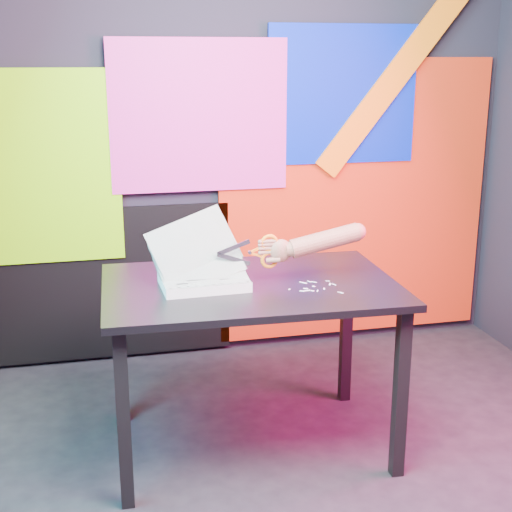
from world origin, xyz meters
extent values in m
cube|color=#28272B|center=(0.00, 0.00, 0.00)|extent=(3.00, 3.00, 0.01)
cube|color=#21202A|center=(0.00, 1.50, 1.35)|extent=(3.00, 0.01, 2.70)
cube|color=red|center=(0.65, 1.47, 0.85)|extent=(1.60, 0.02, 1.60)
cube|color=#021EB9|center=(0.55, 1.46, 1.45)|extent=(0.85, 0.02, 0.75)
cube|color=#DC2B9B|center=(-0.25, 1.45, 1.35)|extent=(0.95, 0.02, 0.80)
cube|color=#81ED06|center=(-1.05, 1.46, 1.10)|extent=(0.75, 0.02, 1.00)
cube|color=orange|center=(0.85, 1.44, 1.55)|extent=(0.91, 0.02, 1.11)
cube|color=black|center=(-0.75, 1.47, 0.45)|extent=(1.30, 0.02, 0.85)
cube|color=black|center=(-0.77, 0.07, 0.36)|extent=(0.05, 0.05, 0.72)
cube|color=black|center=(-0.75, 0.75, 0.36)|extent=(0.05, 0.05, 0.72)
cube|color=black|center=(0.31, 0.04, 0.36)|extent=(0.05, 0.05, 0.72)
cube|color=black|center=(0.34, 0.72, 0.36)|extent=(0.05, 0.05, 0.72)
cube|color=black|center=(-0.22, 0.39, 0.73)|extent=(1.23, 0.84, 0.03)
cube|color=silver|center=(-0.41, 0.39, 0.77)|extent=(0.35, 0.27, 0.04)
cube|color=silver|center=(-0.41, 0.39, 0.79)|extent=(0.35, 0.26, 0.00)
cube|color=silver|center=(-0.41, 0.39, 0.80)|extent=(0.35, 0.25, 0.10)
cube|color=silver|center=(-0.42, 0.41, 0.82)|extent=(0.37, 0.24, 0.18)
cube|color=silver|center=(-0.43, 0.42, 0.87)|extent=(0.39, 0.21, 0.25)
cube|color=silver|center=(-0.44, 0.44, 0.91)|extent=(0.40, 0.18, 0.30)
cylinder|color=black|center=(-0.56, 0.27, 0.79)|extent=(0.01, 0.01, 0.00)
cylinder|color=black|center=(-0.53, 0.27, 0.79)|extent=(0.01, 0.01, 0.00)
cylinder|color=black|center=(-0.49, 0.27, 0.79)|extent=(0.01, 0.01, 0.00)
cylinder|color=black|center=(-0.46, 0.27, 0.79)|extent=(0.01, 0.01, 0.00)
cylinder|color=black|center=(-0.42, 0.28, 0.79)|extent=(0.01, 0.01, 0.00)
cylinder|color=black|center=(-0.39, 0.28, 0.79)|extent=(0.01, 0.01, 0.00)
cylinder|color=black|center=(-0.36, 0.28, 0.79)|extent=(0.01, 0.01, 0.00)
cylinder|color=black|center=(-0.32, 0.28, 0.79)|extent=(0.01, 0.01, 0.00)
cylinder|color=black|center=(-0.29, 0.28, 0.79)|extent=(0.01, 0.01, 0.00)
cylinder|color=black|center=(-0.25, 0.28, 0.79)|extent=(0.01, 0.01, 0.00)
cylinder|color=black|center=(-0.57, 0.50, 0.79)|extent=(0.01, 0.01, 0.00)
cylinder|color=black|center=(-0.53, 0.50, 0.79)|extent=(0.01, 0.01, 0.00)
cylinder|color=black|center=(-0.50, 0.50, 0.79)|extent=(0.01, 0.01, 0.00)
cylinder|color=black|center=(-0.47, 0.50, 0.79)|extent=(0.01, 0.01, 0.00)
cylinder|color=black|center=(-0.43, 0.50, 0.79)|extent=(0.01, 0.01, 0.00)
cylinder|color=black|center=(-0.40, 0.51, 0.79)|extent=(0.01, 0.01, 0.00)
cylinder|color=black|center=(-0.36, 0.51, 0.79)|extent=(0.01, 0.01, 0.00)
cylinder|color=black|center=(-0.33, 0.51, 0.79)|extent=(0.01, 0.01, 0.00)
cylinder|color=black|center=(-0.30, 0.51, 0.79)|extent=(0.01, 0.01, 0.00)
cylinder|color=black|center=(-0.26, 0.51, 0.79)|extent=(0.01, 0.01, 0.00)
cube|color=black|center=(-0.49, 0.43, 0.79)|extent=(0.06, 0.01, 0.00)
cube|color=black|center=(-0.39, 0.42, 0.79)|extent=(0.05, 0.01, 0.00)
cube|color=black|center=(-0.45, 0.35, 0.79)|extent=(0.08, 0.01, 0.00)
cube|color=black|center=(-0.34, 0.34, 0.79)|extent=(0.04, 0.01, 0.00)
cube|color=black|center=(-0.51, 0.32, 0.79)|extent=(0.05, 0.01, 0.00)
cube|color=black|center=(-0.37, 0.46, 0.79)|extent=(0.05, 0.01, 0.00)
cube|color=silver|center=(-0.29, 0.39, 0.91)|extent=(0.14, 0.01, 0.07)
cube|color=silver|center=(-0.29, 0.39, 0.86)|extent=(0.14, 0.01, 0.07)
cylinder|color=silver|center=(-0.22, 0.39, 0.88)|extent=(0.02, 0.01, 0.01)
cube|color=orange|center=(-0.19, 0.39, 0.87)|extent=(0.05, 0.01, 0.03)
cube|color=orange|center=(-0.19, 0.39, 0.89)|extent=(0.05, 0.01, 0.03)
torus|color=orange|center=(-0.14, 0.39, 0.92)|extent=(0.08, 0.02, 0.07)
torus|color=orange|center=(-0.14, 0.39, 0.85)|extent=(0.08, 0.02, 0.07)
ellipsoid|color=#995E4F|center=(-0.09, 0.38, 0.88)|extent=(0.09, 0.05, 0.10)
cylinder|color=#995E4F|center=(-0.14, 0.39, 0.88)|extent=(0.07, 0.02, 0.02)
cylinder|color=#995E4F|center=(-0.14, 0.39, 0.90)|extent=(0.07, 0.02, 0.02)
cylinder|color=#995E4F|center=(-0.14, 0.39, 0.91)|extent=(0.06, 0.02, 0.02)
cylinder|color=#995E4F|center=(-0.14, 0.39, 0.93)|extent=(0.06, 0.02, 0.02)
cylinder|color=#995E4F|center=(-0.12, 0.37, 0.85)|extent=(0.06, 0.04, 0.03)
cylinder|color=#995E4F|center=(-0.04, 0.38, 0.89)|extent=(0.06, 0.07, 0.07)
cylinder|color=#995E4F|center=(0.10, 0.38, 0.92)|extent=(0.30, 0.09, 0.14)
sphere|color=#995E4F|center=(0.24, 0.38, 0.95)|extent=(0.07, 0.07, 0.07)
cube|color=silver|center=(0.11, 0.19, 0.75)|extent=(0.02, 0.03, 0.00)
cube|color=silver|center=(0.03, 0.29, 0.75)|extent=(0.01, 0.02, 0.00)
cube|color=silver|center=(0.06, 0.25, 0.75)|extent=(0.01, 0.02, 0.00)
cube|color=silver|center=(0.02, 0.23, 0.75)|extent=(0.01, 0.02, 0.00)
cube|color=silver|center=(-0.01, 0.27, 0.75)|extent=(0.02, 0.02, 0.00)
cube|color=silver|center=(0.00, 0.23, 0.75)|extent=(0.02, 0.01, 0.00)
cube|color=silver|center=(-0.02, 0.24, 0.75)|extent=(0.03, 0.01, 0.00)
cube|color=silver|center=(-0.01, 0.35, 0.75)|extent=(0.02, 0.02, 0.00)
cube|color=silver|center=(-0.08, 0.27, 0.75)|extent=(0.01, 0.01, 0.00)
cube|color=silver|center=(0.11, 0.29, 0.75)|extent=(0.01, 0.02, 0.00)
cube|color=silver|center=(0.10, 0.30, 0.75)|extent=(0.02, 0.03, 0.00)
cube|color=silver|center=(0.03, 0.36, 0.75)|extent=(0.01, 0.02, 0.00)
cube|color=silver|center=(0.04, 0.35, 0.75)|extent=(0.02, 0.03, 0.00)
cube|color=silver|center=(0.00, 0.34, 0.75)|extent=(0.02, 0.02, 0.00)
cube|color=silver|center=(0.10, 0.34, 0.75)|extent=(0.02, 0.01, 0.00)
cube|color=silver|center=(-0.04, 0.24, 0.75)|extent=(0.02, 0.02, 0.00)
camera|label=1|loc=(-0.84, -2.34, 1.65)|focal=50.00mm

